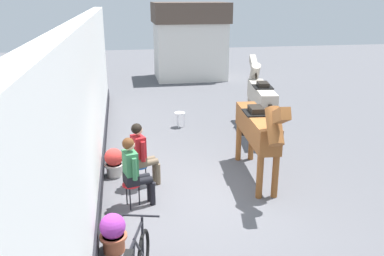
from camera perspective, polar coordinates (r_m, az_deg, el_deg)
The scene contains 10 objects.
ground_plane at distance 10.88m, azimuth 0.41°, elevation -2.19°, with size 40.00×40.00×0.00m, color #56565B.
pub_facade_wall at distance 8.84m, azimuth -14.20°, elevation 2.83°, with size 0.34×14.00×3.40m.
distant_cottage at distance 19.31m, azimuth -0.32°, elevation 12.35°, with size 3.40×2.60×3.50m.
seated_visitor_near at distance 7.52m, azimuth -8.22°, elevation -5.70°, with size 0.61×0.48×1.39m.
seated_visitor_far at distance 8.29m, azimuth -7.17°, elevation -3.32°, with size 0.61×0.49×1.39m.
saddled_horse_near at distance 8.54m, azimuth 9.36°, elevation -0.06°, with size 0.60×3.00×2.06m.
saddled_horse_far at distance 11.46m, azimuth 9.70°, elevation 4.67°, with size 0.76×2.98×2.06m.
flower_planter_near at distance 6.53m, azimuth -11.13°, elevation -14.29°, with size 0.43×0.43×0.64m.
flower_planter_far at distance 9.03m, azimuth -11.00°, elevation -4.71°, with size 0.43×0.43×0.64m.
spare_stool_white at distance 12.10m, azimuth -1.74°, elevation 1.93°, with size 0.32×0.32×0.46m.
Camera 1 is at (-1.86, -7.02, 3.82)m, focal length 37.62 mm.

